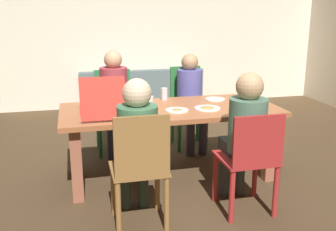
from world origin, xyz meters
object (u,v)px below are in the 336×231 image
Objects in this scene: plate_2 at (215,99)px; person_0 at (115,95)px; chair_1 at (250,159)px; pizza_box_0 at (102,107)px; chair_3 at (187,105)px; drinking_glass_2 at (164,94)px; drinking_glass_3 at (125,110)px; plate_1 at (177,110)px; person_2 at (137,138)px; couch at (139,97)px; plate_3 at (147,114)px; plate_0 at (207,108)px; person_1 at (245,129)px; drinking_glass_0 at (254,95)px; chair_2 at (140,168)px; dining_table at (170,118)px; person_3 at (191,94)px; drinking_glass_1 at (150,101)px; chair_0 at (114,107)px.

person_0 is at bearing 151.13° from plate_2.
pizza_box_0 is at bearing 142.50° from chair_1.
drinking_glass_2 is at bearing -126.28° from chair_3.
drinking_glass_3 is (-0.94, -1.20, 0.29)m from chair_3.
chair_1 is at bearing -61.14° from plate_1.
person_2 is 0.62× the size of couch.
person_0 reaches higher than plate_3.
couch is at bearing 95.39° from chair_1.
plate_0 is at bearing 8.60° from drinking_glass_3.
person_0 is 1.81m from person_1.
person_1 is at bearing 0.87° from person_2.
person_0 reaches higher than drinking_glass_0.
drinking_glass_0 is at bearing -27.23° from person_0.
chair_2 is 0.72m from drinking_glass_3.
chair_1 is at bearing -63.30° from dining_table.
chair_2 is at bearing -90.00° from person_2.
person_0 is 0.96m from chair_3.
person_3 is at bearing -0.79° from person_0.
chair_3 is 9.58× the size of drinking_glass_1.
pizza_box_0 is (-1.14, -0.82, 0.10)m from person_3.
dining_table is 0.96m from drinking_glass_0.
person_0 reaches higher than chair_1.
plate_0 is (0.81, -0.93, 0.03)m from person_0.
chair_0 is 0.51× the size of couch.
drinking_glass_3 is (-0.02, 0.52, 0.10)m from person_2.
chair_1 is at bearing 0.77° from chair_2.
person_1 is (0.92, -1.56, -0.01)m from person_0.
drinking_glass_2 is 0.79m from drinking_glass_3.
drinking_glass_1 reaches higher than couch.
chair_2 is at bearing -136.00° from plate_0.
pizza_box_0 reaches higher than drinking_glass_3.
pizza_box_0 reaches higher than plate_1.
dining_table is 17.38× the size of drinking_glass_0.
chair_0 reaches higher than couch.
chair_3 is 7.52× the size of drinking_glass_2.
chair_1 is at bearing -43.36° from plate_3.
chair_2 reaches higher than chair_1.
person_1 is at bearing -28.38° from drinking_glass_3.
person_2 is 1.02× the size of person_3.
pizza_box_0 reaches higher than dining_table.
person_0 is 1.05× the size of person_3.
drinking_glass_0 is (1.41, 0.85, 0.09)m from person_2.
drinking_glass_3 is (-0.94, -1.04, 0.12)m from person_3.
drinking_glass_1 is (-0.19, 0.11, 0.16)m from dining_table.
person_2 reaches higher than plate_3.
dining_table is at bearing -30.22° from drinking_glass_1.
chair_1 is 6.18× the size of drinking_glass_3.
drinking_glass_0 is (1.22, 0.28, 0.06)m from plate_3.
person_1 is 0.92m from plate_3.
drinking_glass_1 reaches higher than plate_2.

